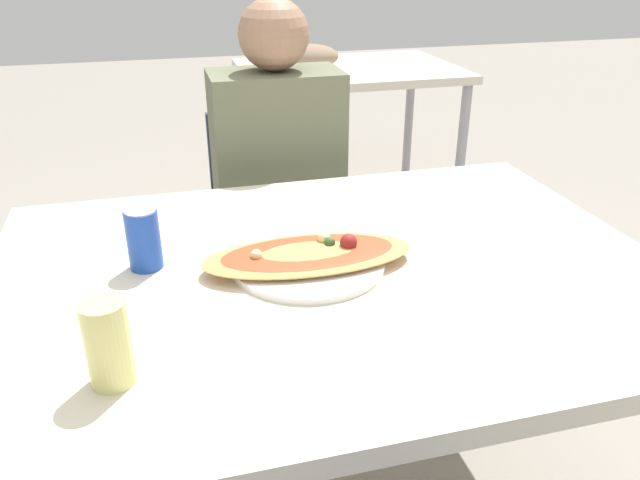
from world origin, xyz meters
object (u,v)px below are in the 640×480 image
(soda_can, at_px, (144,239))
(dining_table, at_px, (331,294))
(drink_glass, at_px, (108,343))
(person_seated, at_px, (279,171))
(chair_far_seated, at_px, (274,224))
(pizza_main, at_px, (309,257))

(soda_can, bearing_deg, dining_table, -14.71)
(soda_can, relative_size, drink_glass, 0.91)
(person_seated, distance_m, soda_can, 0.74)
(chair_far_seated, relative_size, pizza_main, 1.93)
(drink_glass, bearing_deg, dining_table, 32.62)
(pizza_main, bearing_deg, drink_glass, -142.84)
(dining_table, distance_m, drink_glass, 0.51)
(dining_table, relative_size, soda_can, 10.81)
(chair_far_seated, xyz_separation_m, pizza_main, (-0.08, -0.80, 0.29))
(soda_can, distance_m, drink_glass, 0.36)
(chair_far_seated, bearing_deg, drink_glass, 67.58)
(dining_table, xyz_separation_m, drink_glass, (-0.41, -0.26, 0.13))
(pizza_main, height_order, soda_can, soda_can)
(person_seated, bearing_deg, drink_glass, 65.35)
(pizza_main, relative_size, soda_can, 3.47)
(chair_far_seated, height_order, drink_glass, drink_glass)
(chair_far_seated, height_order, pizza_main, chair_far_seated)
(dining_table, height_order, drink_glass, drink_glass)
(dining_table, distance_m, pizza_main, 0.09)
(chair_far_seated, relative_size, drink_glass, 6.11)
(pizza_main, distance_m, drink_glass, 0.47)
(dining_table, relative_size, drink_glass, 9.85)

